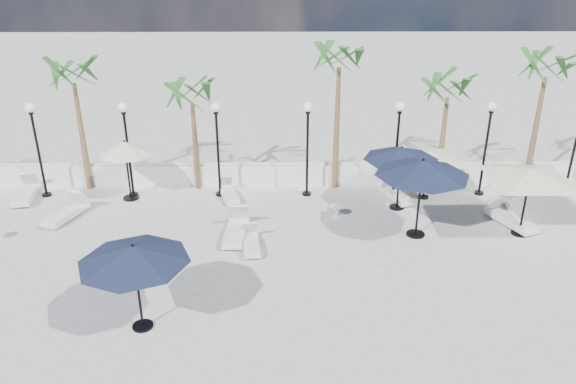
{
  "coord_description": "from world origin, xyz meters",
  "views": [
    {
      "loc": [
        -0.96,
        -14.16,
        9.48
      ],
      "look_at": [
        -0.79,
        3.46,
        1.5
      ],
      "focal_mm": 35.0,
      "sensor_mm": 36.0,
      "label": 1
    }
  ],
  "objects_px": {
    "lounger_0": "(26,193)",
    "lounger_5": "(516,206)",
    "parasol_navy_right": "(422,168)",
    "lounger_7": "(511,219)",
    "parasol_cream_sq_b": "(531,169)",
    "parasol_navy_mid": "(401,154)",
    "parasol_cream_small": "(125,149)",
    "parasol_cream_sq_a": "(428,151)",
    "lounger_2": "(251,243)",
    "lounger_1": "(66,212)",
    "lounger_3": "(229,193)",
    "lounger_4": "(236,230)",
    "parasol_navy_left": "(134,254)",
    "lounger_6": "(396,194)"
  },
  "relations": [
    {
      "from": "lounger_1",
      "to": "parasol_navy_right",
      "type": "height_order",
      "value": "parasol_navy_right"
    },
    {
      "from": "lounger_0",
      "to": "lounger_3",
      "type": "relative_size",
      "value": 1.18
    },
    {
      "from": "parasol_navy_mid",
      "to": "parasol_cream_small",
      "type": "distance_m",
      "value": 10.49
    },
    {
      "from": "lounger_4",
      "to": "parasol_navy_mid",
      "type": "bearing_deg",
      "value": 23.46
    },
    {
      "from": "lounger_0",
      "to": "parasol_navy_left",
      "type": "xyz_separation_m",
      "value": [
        6.44,
        -8.16,
        1.98
      ]
    },
    {
      "from": "parasol_cream_sq_b",
      "to": "parasol_cream_small",
      "type": "relative_size",
      "value": 2.14
    },
    {
      "from": "lounger_3",
      "to": "lounger_4",
      "type": "relative_size",
      "value": 0.82
    },
    {
      "from": "lounger_5",
      "to": "parasol_navy_mid",
      "type": "relative_size",
      "value": 0.64
    },
    {
      "from": "lounger_7",
      "to": "parasol_cream_sq_b",
      "type": "relative_size",
      "value": 0.41
    },
    {
      "from": "lounger_4",
      "to": "parasol_navy_left",
      "type": "height_order",
      "value": "parasol_navy_left"
    },
    {
      "from": "parasol_navy_left",
      "to": "lounger_7",
      "type": "bearing_deg",
      "value": 25.54
    },
    {
      "from": "lounger_0",
      "to": "parasol_cream_small",
      "type": "relative_size",
      "value": 0.86
    },
    {
      "from": "lounger_6",
      "to": "parasol_cream_sq_b",
      "type": "height_order",
      "value": "parasol_cream_sq_b"
    },
    {
      "from": "lounger_3",
      "to": "parasol_navy_right",
      "type": "bearing_deg",
      "value": -41.76
    },
    {
      "from": "lounger_0",
      "to": "lounger_4",
      "type": "distance_m",
      "value": 9.16
    },
    {
      "from": "lounger_3",
      "to": "lounger_6",
      "type": "xyz_separation_m",
      "value": [
        6.66,
        -0.21,
        0.0
      ]
    },
    {
      "from": "lounger_1",
      "to": "lounger_7",
      "type": "xyz_separation_m",
      "value": [
        16.23,
        -0.67,
        0.0
      ]
    },
    {
      "from": "lounger_0",
      "to": "lounger_5",
      "type": "height_order",
      "value": "lounger_0"
    },
    {
      "from": "lounger_6",
      "to": "lounger_7",
      "type": "distance_m",
      "value": 4.33
    },
    {
      "from": "lounger_7",
      "to": "lounger_3",
      "type": "bearing_deg",
      "value": 142.64
    },
    {
      "from": "lounger_7",
      "to": "parasol_navy_left",
      "type": "bearing_deg",
      "value": -178.68
    },
    {
      "from": "lounger_7",
      "to": "parasol_navy_mid",
      "type": "height_order",
      "value": "parasol_navy_mid"
    },
    {
      "from": "lounger_0",
      "to": "parasol_navy_left",
      "type": "distance_m",
      "value": 10.59
    },
    {
      "from": "lounger_0",
      "to": "lounger_6",
      "type": "height_order",
      "value": "lounger_0"
    },
    {
      "from": "lounger_7",
      "to": "parasol_cream_sq_a",
      "type": "bearing_deg",
      "value": 112.9
    },
    {
      "from": "parasol_navy_left",
      "to": "parasol_cream_small",
      "type": "relative_size",
      "value": 1.17
    },
    {
      "from": "lounger_2",
      "to": "lounger_5",
      "type": "bearing_deg",
      "value": 8.57
    },
    {
      "from": "lounger_1",
      "to": "lounger_4",
      "type": "height_order",
      "value": "lounger_4"
    },
    {
      "from": "lounger_4",
      "to": "parasol_cream_small",
      "type": "height_order",
      "value": "parasol_cream_small"
    },
    {
      "from": "lounger_2",
      "to": "lounger_1",
      "type": "bearing_deg",
      "value": 155.16
    },
    {
      "from": "parasol_navy_mid",
      "to": "parasol_cream_sq_a",
      "type": "height_order",
      "value": "parasol_navy_mid"
    },
    {
      "from": "lounger_4",
      "to": "parasol_cream_sq_a",
      "type": "relative_size",
      "value": 0.51
    },
    {
      "from": "lounger_5",
      "to": "parasol_navy_right",
      "type": "height_order",
      "value": "parasol_navy_right"
    },
    {
      "from": "lounger_0",
      "to": "parasol_cream_sq_a",
      "type": "distance_m",
      "value": 15.92
    },
    {
      "from": "lounger_3",
      "to": "lounger_2",
      "type": "bearing_deg",
      "value": -91.97
    },
    {
      "from": "lounger_0",
      "to": "parasol_navy_mid",
      "type": "distance_m",
      "value": 14.75
    },
    {
      "from": "parasol_navy_mid",
      "to": "lounger_2",
      "type": "bearing_deg",
      "value": -150.91
    },
    {
      "from": "lounger_3",
      "to": "parasol_navy_right",
      "type": "height_order",
      "value": "parasol_navy_right"
    },
    {
      "from": "parasol_navy_left",
      "to": "parasol_cream_sq_a",
      "type": "height_order",
      "value": "parasol_navy_left"
    },
    {
      "from": "parasol_navy_left",
      "to": "lounger_4",
      "type": "bearing_deg",
      "value": 66.69
    },
    {
      "from": "lounger_0",
      "to": "lounger_7",
      "type": "bearing_deg",
      "value": -16.22
    },
    {
      "from": "lounger_7",
      "to": "parasol_navy_right",
      "type": "bearing_deg",
      "value": 166.91
    },
    {
      "from": "parasol_navy_mid",
      "to": "lounger_7",
      "type": "bearing_deg",
      "value": -20.9
    },
    {
      "from": "lounger_2",
      "to": "parasol_cream_sq_a",
      "type": "bearing_deg",
      "value": 23.83
    },
    {
      "from": "lounger_1",
      "to": "lounger_3",
      "type": "bearing_deg",
      "value": 37.1
    },
    {
      "from": "lounger_2",
      "to": "parasol_navy_mid",
      "type": "height_order",
      "value": "parasol_navy_mid"
    },
    {
      "from": "lounger_3",
      "to": "lounger_5",
      "type": "relative_size",
      "value": 1.01
    },
    {
      "from": "lounger_4",
      "to": "lounger_6",
      "type": "bearing_deg",
      "value": 29.01
    },
    {
      "from": "lounger_7",
      "to": "parasol_cream_sq_b",
      "type": "xyz_separation_m",
      "value": [
        0.08,
        -0.66,
        2.18
      ]
    },
    {
      "from": "parasol_navy_mid",
      "to": "parasol_cream_small",
      "type": "bearing_deg",
      "value": 174.83
    }
  ]
}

